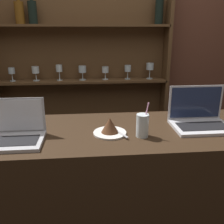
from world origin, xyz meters
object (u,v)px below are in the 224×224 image
object	(u,v)px
cake_plate	(110,127)
water_glass	(142,125)
laptop_far	(200,118)
laptop_near	(14,133)

from	to	relation	value
cake_plate	water_glass	distance (m)	0.18
water_glass	laptop_far	bearing A→B (deg)	17.69
laptop_far	water_glass	bearing A→B (deg)	-162.31
laptop_far	cake_plate	xyz separation A→B (m)	(-0.55, -0.07, -0.01)
cake_plate	water_glass	size ratio (longest dim) A/B	0.97
laptop_near	cake_plate	bearing A→B (deg)	4.46
water_glass	cake_plate	bearing A→B (deg)	163.62
laptop_far	water_glass	distance (m)	0.39
laptop_near	cake_plate	distance (m)	0.51
laptop_far	cake_plate	size ratio (longest dim) A/B	1.83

